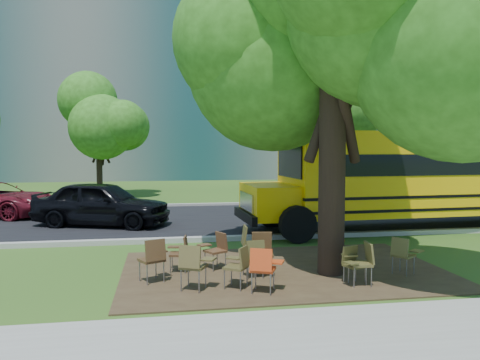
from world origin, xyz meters
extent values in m
plane|color=#244917|center=(0.00, 0.00, 0.00)|extent=(160.00, 160.00, 0.00)
cube|color=#382819|center=(1.00, -0.50, 0.01)|extent=(7.00, 4.50, 0.03)
cube|color=black|center=(0.00, 7.00, 0.02)|extent=(80.00, 8.00, 0.04)
cube|color=gray|center=(0.00, 3.00, 0.07)|extent=(80.00, 0.25, 0.14)
cube|color=gray|center=(0.00, 11.10, 0.07)|extent=(80.00, 0.25, 0.14)
cube|color=slate|center=(-8.00, 36.00, 11.00)|extent=(38.00, 16.00, 22.00)
cube|color=gray|center=(24.00, 38.00, 12.50)|extent=(30.00, 16.00, 25.00)
cylinder|color=black|center=(-5.00, 16.00, 1.75)|extent=(0.32, 0.32, 3.50)
sphere|color=#295814|center=(-5.00, 16.00, 4.22)|extent=(4.80, 4.80, 4.80)
cylinder|color=black|center=(8.00, 14.00, 2.10)|extent=(0.38, 0.38, 4.20)
sphere|color=#295814|center=(8.00, 14.00, 5.04)|extent=(5.60, 5.60, 5.60)
cylinder|color=black|center=(1.92, -0.96, 2.23)|extent=(0.56, 0.56, 4.47)
sphere|color=#295814|center=(1.92, -0.96, 5.55)|extent=(7.20, 7.20, 7.20)
cube|color=#EAB307|center=(8.18, 4.00, 1.90)|extent=(11.88, 3.27, 2.62)
cube|color=black|center=(8.50, 4.02, 2.19)|extent=(11.25, 3.28, 0.64)
cube|color=#EAB307|center=(1.64, 3.66, 1.07)|extent=(1.51, 2.42, 1.02)
cube|color=black|center=(8.18, 4.00, 1.23)|extent=(11.91, 3.31, 0.09)
cube|color=black|center=(8.18, 4.00, 0.83)|extent=(11.91, 3.31, 0.09)
cylinder|color=black|center=(2.16, 2.35, 0.53)|extent=(1.08, 0.38, 1.07)
cylinder|color=black|center=(2.03, 5.02, 0.53)|extent=(1.08, 0.38, 1.07)
cube|color=#452E18|center=(-1.85, -0.98, 0.47)|extent=(0.58, 0.57, 0.05)
cube|color=#452E18|center=(-1.76, -1.15, 0.70)|extent=(0.42, 0.28, 0.42)
cube|color=#452E18|center=(-1.69, -0.73, 0.60)|extent=(0.34, 0.37, 0.03)
cylinder|color=slate|center=(-2.09, -0.90, 0.24)|extent=(0.03, 0.03, 0.47)
cylinder|color=slate|center=(-1.61, -1.06, 0.24)|extent=(0.03, 0.03, 0.47)
cube|color=brown|center=(-1.05, -1.64, 0.47)|extent=(0.58, 0.57, 0.05)
cube|color=brown|center=(-1.13, -1.81, 0.70)|extent=(0.42, 0.27, 0.42)
cube|color=brown|center=(-0.76, -1.61, 0.60)|extent=(0.33, 0.36, 0.03)
cylinder|color=slate|center=(-1.14, -1.40, 0.24)|extent=(0.03, 0.03, 0.47)
cylinder|color=slate|center=(-0.97, -1.87, 0.24)|extent=(0.03, 0.03, 0.47)
cube|color=#4A4120|center=(-0.25, -1.67, 0.44)|extent=(0.54, 0.55, 0.05)
cube|color=#4A4120|center=(-0.10, -1.77, 0.65)|extent=(0.28, 0.38, 0.39)
cube|color=#4A4120|center=(-0.24, -1.40, 0.55)|extent=(0.34, 0.32, 0.03)
cylinder|color=slate|center=(-0.48, -1.73, 0.22)|extent=(0.02, 0.02, 0.44)
cylinder|color=slate|center=(-0.02, -1.62, 0.22)|extent=(0.02, 0.02, 0.44)
cube|color=#483019|center=(0.44, -0.89, 0.48)|extent=(0.50, 0.48, 0.05)
cube|color=#483019|center=(0.46, -0.70, 0.71)|extent=(0.43, 0.16, 0.43)
cube|color=#483019|center=(0.16, -1.00, 0.61)|extent=(0.27, 0.33, 0.03)
cylinder|color=slate|center=(0.59, -1.10, 0.24)|extent=(0.03, 0.03, 0.48)
cylinder|color=slate|center=(0.28, -0.69, 0.24)|extent=(0.03, 0.03, 0.48)
cube|color=#BD3A14|center=(0.21, -2.01, 0.46)|extent=(0.55, 0.54, 0.05)
cube|color=#BD3A14|center=(0.13, -2.18, 0.68)|extent=(0.41, 0.25, 0.41)
cube|color=#BD3A14|center=(0.49, -1.97, 0.58)|extent=(0.32, 0.35, 0.03)
cylinder|color=slate|center=(0.12, -1.78, 0.23)|extent=(0.02, 0.02, 0.46)
cylinder|color=slate|center=(0.30, -2.24, 0.23)|extent=(0.02, 0.02, 0.46)
cube|color=#423F1C|center=(2.10, -1.82, 0.40)|extent=(0.47, 0.46, 0.04)
cube|color=#423F1C|center=(2.05, -1.66, 0.60)|extent=(0.36, 0.19, 0.36)
cube|color=#423F1C|center=(1.93, -2.00, 0.51)|extent=(0.26, 0.30, 0.03)
cylinder|color=slate|center=(2.29, -1.91, 0.20)|extent=(0.02, 0.02, 0.40)
cylinder|color=slate|center=(1.91, -1.72, 0.20)|extent=(0.02, 0.02, 0.40)
cube|color=#4F4822|center=(2.17, -1.88, 0.45)|extent=(0.44, 0.45, 0.05)
cube|color=#4F4822|center=(2.35, -1.89, 0.67)|extent=(0.13, 0.41, 0.40)
cube|color=#4F4822|center=(2.05, -1.63, 0.57)|extent=(0.30, 0.24, 0.03)
cylinder|color=slate|center=(1.99, -2.03, 0.23)|extent=(0.02, 0.02, 0.45)
cylinder|color=slate|center=(2.36, -1.72, 0.23)|extent=(0.02, 0.02, 0.45)
cube|color=brown|center=(3.43, -1.26, 0.42)|extent=(0.53, 0.54, 0.05)
cube|color=brown|center=(3.28, -1.35, 0.63)|extent=(0.28, 0.37, 0.38)
cube|color=brown|center=(3.66, -1.37, 0.54)|extent=(0.33, 0.32, 0.03)
cylinder|color=slate|center=(3.47, -1.04, 0.21)|extent=(0.02, 0.02, 0.42)
cylinder|color=slate|center=(3.38, -1.48, 0.21)|extent=(0.02, 0.02, 0.42)
cube|color=#472D19|center=(-1.29, -0.30, 0.41)|extent=(0.42, 0.44, 0.05)
cube|color=#472D19|center=(-1.13, -0.32, 0.62)|extent=(0.14, 0.38, 0.37)
cube|color=#472D19|center=(-1.39, -0.06, 0.52)|extent=(0.28, 0.24, 0.03)
cylinder|color=slate|center=(-1.47, -0.43, 0.21)|extent=(0.02, 0.02, 0.41)
cylinder|color=slate|center=(-1.11, -0.17, 0.21)|extent=(0.02, 0.02, 0.41)
cube|color=#52321D|center=(-0.48, -0.21, 0.43)|extent=(0.53, 0.53, 0.05)
cube|color=#52321D|center=(-0.33, -0.13, 0.64)|extent=(0.26, 0.38, 0.38)
cube|color=#52321D|center=(-0.71, -0.07, 0.55)|extent=(0.34, 0.31, 0.03)
cylinder|color=slate|center=(-0.55, -0.43, 0.22)|extent=(0.02, 0.02, 0.43)
cylinder|color=slate|center=(-0.41, 0.01, 0.22)|extent=(0.02, 0.02, 0.43)
cube|color=#4A4420|center=(0.40, 0.01, 0.49)|extent=(0.45, 0.47, 0.05)
cube|color=#4A4420|center=(0.21, 0.02, 0.72)|extent=(0.12, 0.44, 0.43)
cube|color=#4A4420|center=(0.54, -0.26, 0.61)|extent=(0.31, 0.25, 0.03)
cylinder|color=slate|center=(0.59, 0.18, 0.24)|extent=(0.03, 0.03, 0.49)
cylinder|color=slate|center=(0.21, -0.17, 0.24)|extent=(0.03, 0.03, 0.49)
cube|color=#45411D|center=(0.22, -0.97, 0.43)|extent=(0.44, 0.43, 0.05)
cube|color=#45411D|center=(0.24, -1.14, 0.64)|extent=(0.39, 0.14, 0.38)
cube|color=#45411D|center=(0.43, -0.81, 0.54)|extent=(0.24, 0.29, 0.03)
cylinder|color=slate|center=(0.04, -0.83, 0.21)|extent=(0.02, 0.02, 0.43)
cylinder|color=slate|center=(0.40, -1.11, 0.21)|extent=(0.02, 0.02, 0.43)
cube|color=#B74F13|center=(2.33, 0.14, 0.45)|extent=(0.51, 0.52, 0.05)
cube|color=#B74F13|center=(2.16, 0.19, 0.67)|extent=(0.21, 0.41, 0.40)
cube|color=#B74F13|center=(2.40, -0.13, 0.57)|extent=(0.33, 0.29, 0.03)
cylinder|color=slate|center=(2.55, 0.25, 0.23)|extent=(0.02, 0.02, 0.45)
cylinder|color=slate|center=(2.12, 0.03, 0.23)|extent=(0.02, 0.02, 0.45)
imported|color=black|center=(-3.69, 6.19, 0.79)|extent=(5.00, 3.29, 1.58)
camera|label=1|loc=(-1.61, -10.35, 2.72)|focal=35.00mm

